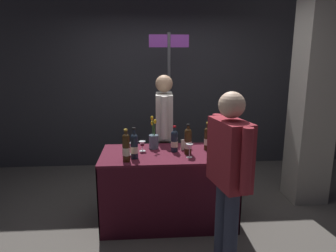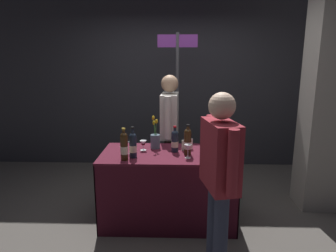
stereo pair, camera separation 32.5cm
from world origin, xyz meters
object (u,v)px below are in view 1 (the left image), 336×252
tasting_table (168,174)px  vendor_presenter (164,124)px  wine_glass_near_taster (131,146)px  concrete_pillar (316,73)px  flower_vase (154,140)px  featured_wine_bottle (188,141)px  booth_signpost (169,92)px  wine_glass_mid (189,147)px  display_bottle_0 (174,141)px  wine_glass_near_vendor (142,144)px  taster_foreground_right (229,167)px

tasting_table → vendor_presenter: bearing=90.3°
tasting_table → vendor_presenter: 0.81m
vendor_presenter → wine_glass_near_taster: bearing=-25.5°
tasting_table → wine_glass_near_taster: 0.52m
concrete_pillar → flower_vase: 2.12m
featured_wine_bottle → booth_signpost: booth_signpost is taller
wine_glass_near_taster → vendor_presenter: 0.83m
concrete_pillar → wine_glass_mid: concrete_pillar is taller
featured_wine_bottle → wine_glass_near_taster: (-0.60, 0.02, -0.05)m
concrete_pillar → display_bottle_0: 1.93m
wine_glass_near_vendor → wine_glass_mid: size_ratio=0.78×
featured_wine_bottle → booth_signpost: (-0.12, 1.20, 0.38)m
featured_wine_bottle → taster_foreground_right: bearing=-73.5°
wine_glass_near_vendor → flower_vase: size_ratio=0.29×
vendor_presenter → booth_signpost: bearing=170.5°
flower_vase → vendor_presenter: vendor_presenter is taller
concrete_pillar → flower_vase: concrete_pillar is taller
display_bottle_0 → vendor_presenter: bearing=96.7°
featured_wine_bottle → vendor_presenter: size_ratio=0.21×
concrete_pillar → wine_glass_near_vendor: 2.26m
display_bottle_0 → wine_glass_near_vendor: 0.36m
wine_glass_mid → taster_foreground_right: taster_foreground_right is taller
display_bottle_0 → wine_glass_near_taster: (-0.47, -0.08, -0.03)m
featured_wine_bottle → booth_signpost: size_ratio=0.15×
wine_glass_near_vendor → wine_glass_near_taster: size_ratio=0.86×
vendor_presenter → booth_signpost: (0.10, 0.45, 0.36)m
concrete_pillar → featured_wine_bottle: concrete_pillar is taller
wine_glass_mid → wine_glass_near_taster: bearing=167.3°
flower_vase → vendor_presenter: 0.55m
wine_glass_mid → flower_vase: bearing=136.7°
concrete_pillar → wine_glass_mid: bearing=-159.9°
featured_wine_bottle → flower_vase: size_ratio=0.85×
wine_glass_mid → booth_signpost: size_ratio=0.07×
tasting_table → wine_glass_mid: wine_glass_mid is taller
taster_foreground_right → wine_glass_near_vendor: bearing=26.7°
vendor_presenter → taster_foreground_right: size_ratio=1.03×
featured_wine_bottle → wine_glass_near_vendor: (-0.49, 0.14, -0.06)m
concrete_pillar → wine_glass_near_vendor: size_ratio=28.74×
wine_glass_near_vendor → concrete_pillar: bearing=9.1°
flower_vase → vendor_presenter: bearing=74.1°
vendor_presenter → wine_glass_near_vendor: bearing=-21.6°
taster_foreground_right → featured_wine_bottle: bearing=5.1°
tasting_table → wine_glass_mid: bearing=-38.9°
display_bottle_0 → booth_signpost: booth_signpost is taller
wine_glass_near_taster → flower_vase: size_ratio=0.34×
flower_vase → booth_signpost: size_ratio=0.18×
featured_wine_bottle → display_bottle_0: 0.17m
flower_vase → taster_foreground_right: bearing=-59.6°
display_bottle_0 → flower_vase: 0.26m
flower_vase → concrete_pillar: bearing=7.2°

